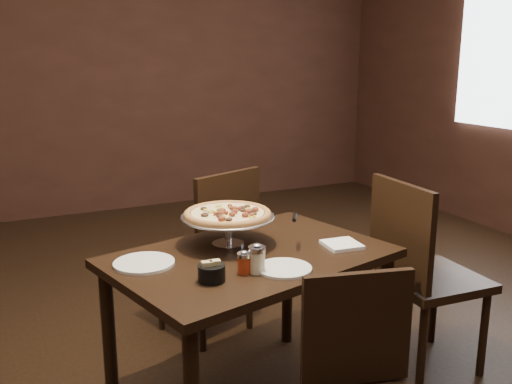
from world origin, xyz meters
name	(u,v)px	position (x,y,z in m)	size (l,w,h in m)	color
room	(272,82)	(0.06, 0.03, 1.40)	(6.04, 7.04, 2.84)	black
dining_table	(250,274)	(-0.06, -0.02, 0.61)	(1.27, 0.99, 0.70)	black
pizza_stand	(228,214)	(-0.09, 0.13, 0.84)	(0.41, 0.41, 0.17)	silver
parmesan_shaker	(257,259)	(-0.12, -0.22, 0.76)	(0.07, 0.07, 0.12)	beige
pepper_flake_shaker	(244,263)	(-0.17, -0.21, 0.74)	(0.05, 0.05, 0.09)	maroon
packet_caddy	(211,272)	(-0.31, -0.22, 0.73)	(0.10, 0.10, 0.08)	black
napkin_stack	(342,245)	(0.34, -0.11, 0.71)	(0.15, 0.15, 0.02)	white
plate_left	(144,263)	(-0.49, 0.05, 0.71)	(0.24, 0.24, 0.01)	white
plate_near	(284,268)	(-0.02, -0.24, 0.71)	(0.22, 0.22, 0.01)	white
serving_spatula	(295,218)	(0.15, -0.03, 0.83)	(0.13, 0.13, 0.02)	silver
chair_far	(213,246)	(0.04, 0.66, 0.51)	(0.56, 0.56, 0.93)	black
chair_side	(420,269)	(0.79, -0.10, 0.52)	(0.47, 0.47, 0.95)	black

